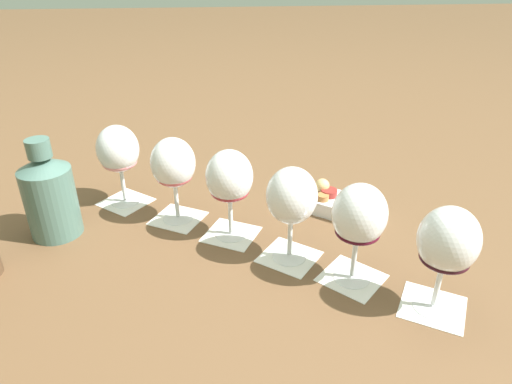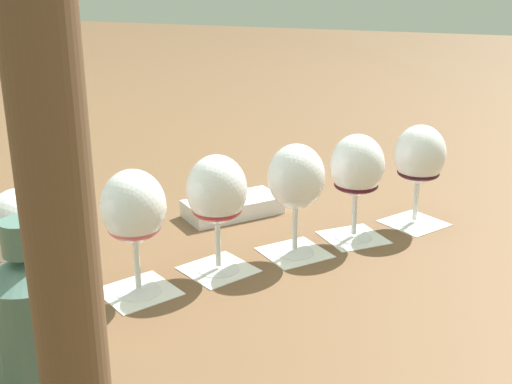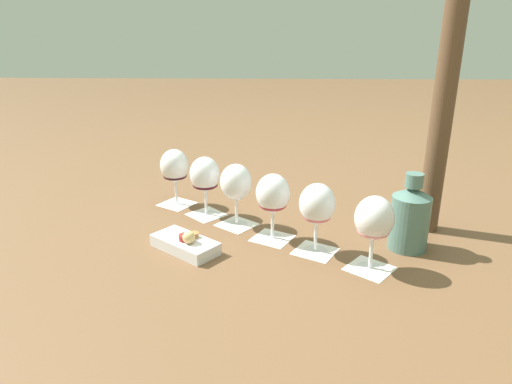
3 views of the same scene
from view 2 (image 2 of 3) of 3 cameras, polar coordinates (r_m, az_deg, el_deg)
name	(u,v)px [view 2 (image 2 of 3)]	position (r m, az deg, el deg)	size (l,w,h in m)	color
ground_plane	(255,262)	(0.97, -0.05, -6.25)	(8.00, 8.00, 0.00)	brown
tasting_card_0	(33,320)	(0.86, -19.21, -10.72)	(0.13, 0.13, 0.00)	white
tasting_card_1	(139,291)	(0.90, -10.38, -8.69)	(0.13, 0.13, 0.00)	white
tasting_card_2	(218,269)	(0.95, -3.36, -6.86)	(0.13, 0.12, 0.00)	white
tasting_card_3	(295,252)	(1.00, 3.44, -5.38)	(0.13, 0.13, 0.00)	white
tasting_card_4	(353,237)	(1.07, 8.64, -3.99)	(0.13, 0.13, 0.00)	white
tasting_card_5	(414,223)	(1.15, 13.86, -2.66)	(0.13, 0.13, 0.00)	white
wine_glass_0	(22,235)	(0.82, -20.09, -3.58)	(0.09, 0.09, 0.17)	white
wine_glass_1	(134,212)	(0.85, -10.83, -1.75)	(0.09, 0.09, 0.17)	white
wine_glass_2	(217,194)	(0.90, -3.50, -0.21)	(0.09, 0.09, 0.17)	white
wine_glass_3	(296,181)	(0.96, 3.58, 0.94)	(0.09, 0.09, 0.17)	white
wine_glass_4	(357,169)	(1.03, 8.96, 2.01)	(0.09, 0.09, 0.17)	white
wine_glass_5	(419,158)	(1.11, 14.33, 2.93)	(0.09, 0.09, 0.17)	white
ceramic_vase	(34,323)	(0.69, -19.10, -10.92)	(0.09, 0.09, 0.19)	#4C7066
snack_dish	(232,205)	(1.15, -2.18, -1.20)	(0.18, 0.17, 0.06)	silver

